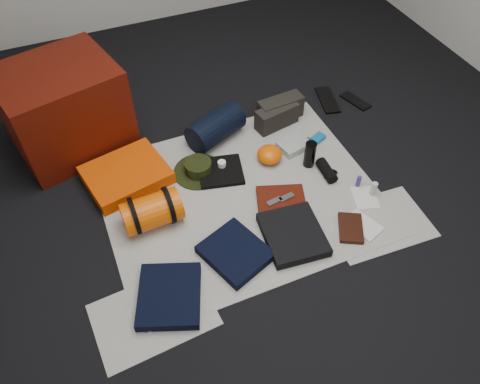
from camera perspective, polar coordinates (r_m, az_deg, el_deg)
name	(u,v)px	position (r m, az deg, el deg)	size (l,w,h in m)	color
floor	(240,197)	(2.84, 0.05, -0.65)	(4.50, 4.50, 0.02)	black
newspaper_mat	(240,196)	(2.83, 0.05, -0.47)	(1.60, 1.30, 0.01)	beige
newspaper_sheet_front_left	(154,315)	(2.43, -10.50, -14.49)	(0.58, 0.40, 0.00)	beige
newspaper_sheet_front_right	(378,223)	(2.81, 16.45, -3.68)	(0.58, 0.40, 0.00)	beige
red_cabinet	(65,109)	(3.18, -20.58, 9.44)	(0.68, 0.57, 0.57)	#4D0E05
sleeping_pad	(126,175)	(2.97, -13.68, 2.05)	(0.48, 0.39, 0.09)	#E24502
stuff_sack	(152,212)	(2.67, -10.68, -2.36)	(0.19, 0.19, 0.33)	#DF5203
sack_strap_left	(134,216)	(2.66, -12.77, -2.84)	(0.22, 0.22, 0.03)	black
sack_strap_right	(169,205)	(2.67, -8.67, -1.57)	(0.22, 0.22, 0.03)	black
navy_duffel	(216,128)	(3.12, -3.00, 7.86)	(0.20, 0.20, 0.38)	black
boonie_brim	(199,171)	(2.97, -5.07, 2.51)	(0.32, 0.32, 0.01)	black
boonie_crown	(198,167)	(2.94, -5.12, 3.07)	(0.17, 0.17, 0.07)	black
hiking_boot_left	(277,117)	(3.25, 4.51, 9.15)	(0.30, 0.11, 0.15)	black
hiking_boot_right	(280,109)	(3.32, 4.96, 10.09)	(0.32, 0.12, 0.16)	black
flip_flop_left	(327,100)	(3.56, 10.62, 10.97)	(0.11, 0.30, 0.02)	black
flip_flop_right	(355,101)	(3.60, 13.87, 10.72)	(0.09, 0.23, 0.01)	black
trousers_navy_a	(169,296)	(2.44, -8.60, -12.40)	(0.31, 0.35, 0.06)	black
trousers_navy_b	(235,252)	(2.55, -0.58, -7.38)	(0.29, 0.34, 0.05)	black
trousers_charcoal	(293,234)	(2.63, 6.48, -5.17)	(0.32, 0.36, 0.06)	black
black_tshirt	(221,171)	(2.95, -2.37, 2.54)	(0.27, 0.25, 0.03)	black
red_shirt	(282,205)	(2.77, 5.11, -1.54)	(0.28, 0.28, 0.04)	#4B1208
orange_stuff_sack	(270,155)	(3.00, 3.62, 4.57)	(0.16, 0.16, 0.11)	#DF5203
first_aid_pouch	(294,145)	(3.12, 6.56, 5.69)	(0.19, 0.15, 0.05)	#99A098
water_bottle	(310,154)	(2.98, 8.51, 4.56)	(0.07, 0.07, 0.18)	black
speaker	(327,171)	(2.97, 10.52, 2.59)	(0.07, 0.07, 0.18)	black
compact_camera	(305,144)	(3.14, 7.92, 5.77)	(0.10, 0.06, 0.04)	#A7A7AB
cyan_case	(318,138)	(3.21, 9.48, 6.48)	(0.10, 0.06, 0.03)	#0F6198
toiletry_purple	(359,182)	(2.94, 14.25, 1.23)	(0.03, 0.03, 0.08)	#3D2476
toiletry_clear	(374,189)	(2.91, 15.97, 0.33)	(0.03, 0.03, 0.10)	#ADB2AD
paperback_book	(351,228)	(2.73, 13.34, -4.30)	(0.13, 0.20, 0.03)	black
map_booklet	(363,225)	(2.77, 14.74, -3.91)	(0.14, 0.20, 0.01)	silver
map_printout	(365,197)	(2.91, 14.99, -0.65)	(0.14, 0.18, 0.01)	silver
sunglasses	(331,175)	(2.98, 11.03, 2.05)	(0.09, 0.04, 0.02)	black
key_cluster	(151,324)	(2.40, -10.79, -15.57)	(0.07, 0.07, 0.01)	#A7A7AB
tape_roll	(222,164)	(2.95, -2.24, 3.45)	(0.05, 0.05, 0.04)	white
energy_bar_a	(274,201)	(2.75, 4.21, -1.15)	(0.10, 0.04, 0.01)	#A7A7AB
energy_bar_b	(287,197)	(2.77, 5.70, -0.66)	(0.10, 0.04, 0.01)	#A7A7AB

